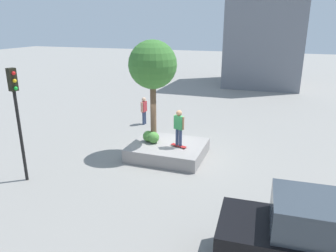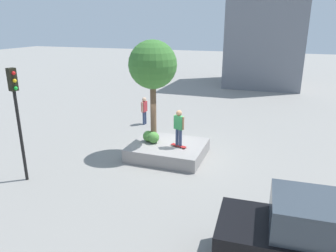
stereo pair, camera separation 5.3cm
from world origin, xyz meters
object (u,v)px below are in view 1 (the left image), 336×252
Objects in this scene: traffic_light_corner at (16,106)px; skateboard at (179,146)px; skateboarder at (179,125)px; plaza_tree at (153,66)px; pedestrian_crossing at (144,109)px; sedan_parked at (318,240)px; planter_ledge at (168,150)px.

skateboard is at bearing -142.46° from traffic_light_corner.
skateboarder reaches higher than skateboard.
plaza_tree reaches higher than pedestrian_crossing.
plaza_tree reaches higher than traffic_light_corner.
sedan_parked is at bearing 131.06° from pedestrian_crossing.
plaza_tree is (0.77, -0.11, 3.97)m from planter_ledge.
plaza_tree reaches higher than skateboard.
plaza_tree is at bearing -12.67° from skateboarder.
traffic_light_corner reaches higher than sedan_parked.
skateboarder is at bearing 161.83° from planter_ledge.
sedan_parked is at bearing 137.47° from plaza_tree.
traffic_light_corner is 2.62× the size of pedestrian_crossing.
skateboarder is (0.00, 0.00, 0.99)m from skateboard.
traffic_light_corner is 8.93m from pedestrian_crossing.
planter_ledge is at bearing -137.74° from traffic_light_corner.
traffic_light_corner is (10.60, -1.86, 1.99)m from sedan_parked.
sedan_parked is at bearing 170.03° from traffic_light_corner.
skateboarder reaches higher than planter_ledge.
pedestrian_crossing reaches higher than skateboard.
planter_ledge is 8.55m from sedan_parked.
skateboarder is (-0.59, 0.19, 1.36)m from planter_ledge.
pedestrian_crossing is (3.69, -4.52, 0.33)m from skateboard.
plaza_tree is 2.84× the size of skateboarder.
traffic_light_corner is at bearing 37.54° from skateboard.
skateboard is at bearing 129.17° from pedestrian_crossing.
plaza_tree is 5.91m from traffic_light_corner.
sedan_parked is 2.74× the size of pedestrian_crossing.
skateboard is at bearing 167.33° from plaza_tree.
skateboard is at bearing -90.00° from skateboarder.
skateboarder is at bearing 90.00° from skateboard.
planter_ledge is 2.03× the size of skateboarder.
sedan_parked is at bearing 132.45° from skateboarder.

